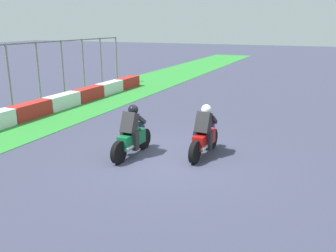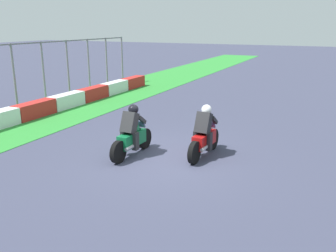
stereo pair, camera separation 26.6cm
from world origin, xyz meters
name	(u,v)px [view 1 (the left image)]	position (x,y,z in m)	size (l,w,h in m)	color
ground_plane	(168,158)	(0.00, 0.00, 0.00)	(120.00, 120.00, 0.00)	#3B3E55
rider_lane_a	(204,135)	(0.63, -0.88, 0.62)	(2.04, 0.55, 1.51)	black
rider_lane_b	(132,135)	(-0.22, 1.05, 0.62)	(2.04, 0.55, 1.51)	black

